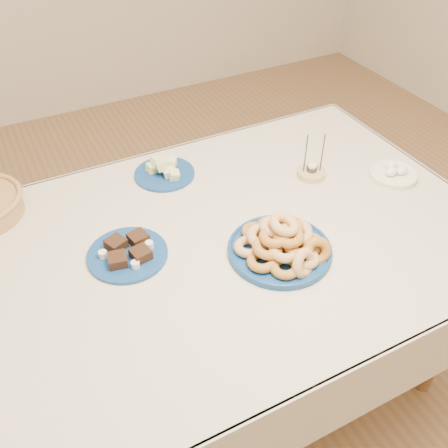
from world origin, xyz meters
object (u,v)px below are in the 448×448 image
Objects in this scene: donut_platter at (282,244)px; melon_plate at (164,170)px; brownie_plate at (128,253)px; egg_bowl at (393,174)px; candle_holder at (311,172)px; dining_table at (217,264)px.

melon_plate is (-0.15, 0.53, -0.02)m from donut_platter.
donut_platter is 0.55m from melon_plate.
brownie_plate is 0.96m from egg_bowl.
melon_plate reaches higher than brownie_plate.
brownie_plate is 0.71m from candle_holder.
melon_plate is 0.52m from candle_holder.
donut_platter is 0.45m from brownie_plate.
dining_table is 0.49m from candle_holder.
egg_bowl reaches higher than brownie_plate.
egg_bowl is (0.96, -0.05, 0.00)m from brownie_plate.
brownie_plate is (-0.26, 0.05, 0.12)m from dining_table.
dining_table is 10.14× the size of candle_holder.
donut_platter is at bearing -74.00° from melon_plate.
donut_platter is 1.68× the size of melon_plate.
dining_table is at bearing -88.49° from melon_plate.
dining_table is 0.41m from melon_plate.
melon_plate is at bearing 151.98° from candle_holder.
egg_bowl is (0.55, 0.15, -0.02)m from donut_platter.
candle_holder is (0.45, 0.14, 0.12)m from dining_table.
melon_plate is 0.90× the size of brownie_plate.
egg_bowl is at bearing -3.07° from brownie_plate.
donut_platter is 2.19× the size of candle_holder.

